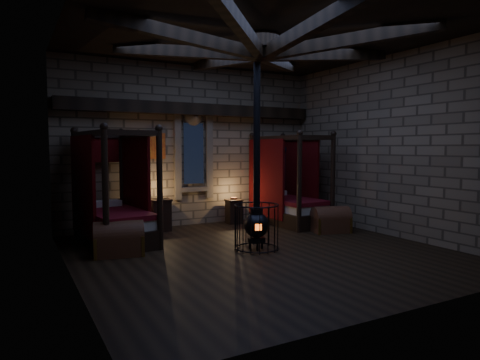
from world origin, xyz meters
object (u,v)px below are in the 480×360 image
bed_left (114,215)px  bed_right (288,202)px  stove (257,221)px  trunk_right (331,220)px  trunk_left (119,240)px

bed_left → bed_right: size_ratio=1.02×
stove → trunk_right: bearing=37.3°
bed_left → trunk_right: 5.07m
bed_right → stove: size_ratio=0.58×
trunk_left → bed_right: bearing=26.3°
trunk_left → stove: size_ratio=0.25×
bed_right → trunk_left: (-4.84, -1.35, -0.29)m
bed_left → trunk_right: bed_left is taller
trunk_right → stove: 2.61m
trunk_right → bed_left: bearing=179.5°
bed_left → trunk_left: size_ratio=2.39×
trunk_left → stove: 2.70m
bed_left → trunk_left: 1.23m
trunk_right → stove: stove is taller
trunk_right → stove: bearing=-149.7°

